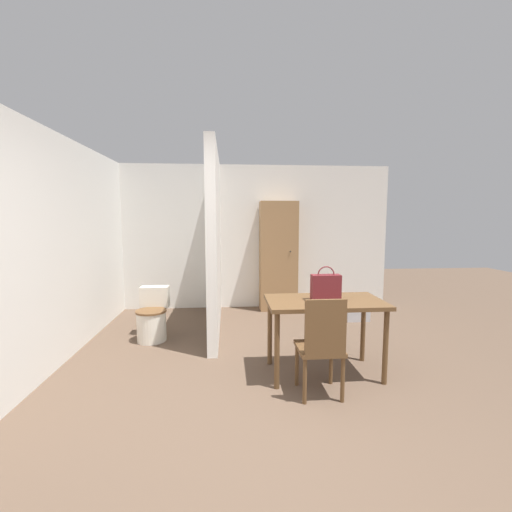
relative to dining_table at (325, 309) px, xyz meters
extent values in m
plane|color=brown|center=(-0.69, -1.09, -0.68)|extent=(16.00, 16.00, 0.00)
cube|color=white|center=(-0.69, 2.76, 0.57)|extent=(5.17, 0.12, 2.50)
cube|color=white|center=(-2.83, 0.81, 0.57)|extent=(0.12, 4.79, 2.50)
cube|color=white|center=(-1.15, 1.58, 0.57)|extent=(0.12, 2.24, 2.50)
cube|color=brown|center=(0.00, 0.00, 0.07)|extent=(1.16, 0.66, 0.04)
cylinder|color=brown|center=(-0.52, -0.27, -0.31)|extent=(0.05, 0.05, 0.73)
cylinder|color=brown|center=(0.52, -0.27, -0.31)|extent=(0.05, 0.05, 0.73)
cylinder|color=brown|center=(-0.52, 0.27, -0.31)|extent=(0.05, 0.05, 0.73)
cylinder|color=brown|center=(0.52, 0.27, -0.31)|extent=(0.05, 0.05, 0.73)
cube|color=brown|center=(-0.16, -0.39, -0.25)|extent=(0.39, 0.39, 0.04)
cube|color=brown|center=(-0.16, -0.57, 0.00)|extent=(0.35, 0.03, 0.48)
cylinder|color=brown|center=(-0.32, -0.22, -0.47)|extent=(0.04, 0.04, 0.40)
cylinder|color=brown|center=(0.01, -0.22, -0.47)|extent=(0.04, 0.04, 0.40)
cylinder|color=brown|center=(-0.32, -0.56, -0.47)|extent=(0.04, 0.04, 0.40)
cylinder|color=brown|center=(0.01, -0.56, -0.47)|extent=(0.04, 0.04, 0.40)
cylinder|color=silver|center=(-1.96, 1.10, -0.48)|extent=(0.37, 0.37, 0.38)
cylinder|color=brown|center=(-1.96, 1.10, -0.28)|extent=(0.39, 0.39, 0.02)
cube|color=silver|center=(-1.96, 1.35, -0.15)|extent=(0.37, 0.18, 0.28)
cube|color=maroon|center=(0.01, 0.00, 0.22)|extent=(0.29, 0.11, 0.26)
torus|color=maroon|center=(0.01, 0.00, 0.35)|extent=(0.17, 0.01, 0.17)
cube|color=#997047|center=(-0.10, 2.51, 0.26)|extent=(0.63, 0.35, 1.87)
sphere|color=black|center=(0.07, 2.32, 0.35)|extent=(0.02, 0.02, 0.02)
cube|color=#BCBCC1|center=(1.02, 1.75, -0.47)|extent=(0.36, 0.21, 0.41)
camera|label=1|loc=(-0.97, -3.29, 0.92)|focal=24.00mm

